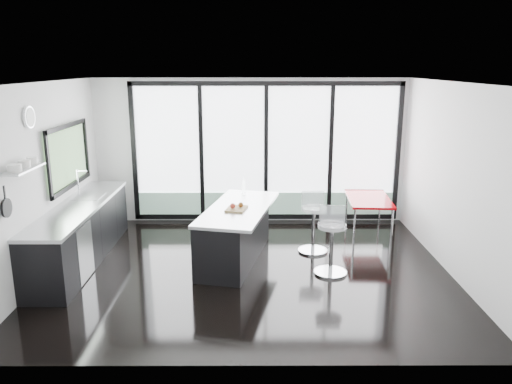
{
  "coord_description": "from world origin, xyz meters",
  "views": [
    {
      "loc": [
        0.08,
        -7.08,
        3.04
      ],
      "look_at": [
        0.1,
        0.3,
        1.15
      ],
      "focal_mm": 35.0,
      "sensor_mm": 36.0,
      "label": 1
    }
  ],
  "objects_px": {
    "island": "(235,233)",
    "bar_stool_near": "(331,249)",
    "red_table": "(368,216)",
    "bar_stool_far": "(313,229)"
  },
  "relations": [
    {
      "from": "bar_stool_near",
      "to": "red_table",
      "type": "relative_size",
      "value": 0.61
    },
    {
      "from": "bar_stool_near",
      "to": "island",
      "type": "bearing_deg",
      "value": 165.88
    },
    {
      "from": "island",
      "to": "bar_stool_near",
      "type": "distance_m",
      "value": 1.57
    },
    {
      "from": "island",
      "to": "bar_stool_far",
      "type": "xyz_separation_m",
      "value": [
        1.29,
        0.32,
        -0.06
      ]
    },
    {
      "from": "bar_stool_far",
      "to": "red_table",
      "type": "bearing_deg",
      "value": 37.42
    },
    {
      "from": "red_table",
      "to": "bar_stool_far",
      "type": "bearing_deg",
      "value": -141.09
    },
    {
      "from": "bar_stool_near",
      "to": "bar_stool_far",
      "type": "height_order",
      "value": "bar_stool_near"
    },
    {
      "from": "island",
      "to": "bar_stool_far",
      "type": "bearing_deg",
      "value": 13.86
    },
    {
      "from": "island",
      "to": "red_table",
      "type": "distance_m",
      "value": 2.68
    },
    {
      "from": "bar_stool_near",
      "to": "red_table",
      "type": "distance_m",
      "value": 2.02
    }
  ]
}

